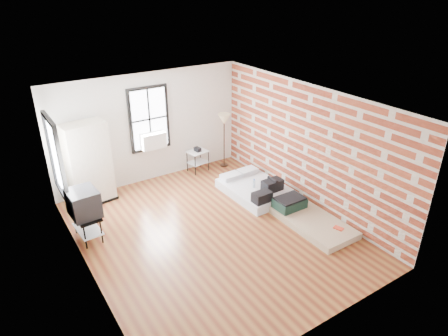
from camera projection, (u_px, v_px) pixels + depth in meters
ground at (212, 232)px, 8.36m from camera, size 6.00×6.00×0.00m
room_shell at (212, 148)px, 8.00m from camera, size 5.02×6.02×2.80m
mattress_main at (256, 189)px, 9.76m from camera, size 1.30×1.74×0.55m
mattress_bare at (307, 218)px, 8.65m from camera, size 0.97×1.82×0.39m
wardrobe at (89, 164)px, 9.12m from camera, size 1.04×0.67×1.95m
side_table at (198, 155)px, 10.81m from camera, size 0.58×0.50×0.69m
floor_lamp at (224, 122)px, 10.75m from camera, size 0.33×0.33×1.52m
tv_stand at (84, 205)px, 7.84m from camera, size 0.58×0.80×1.10m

